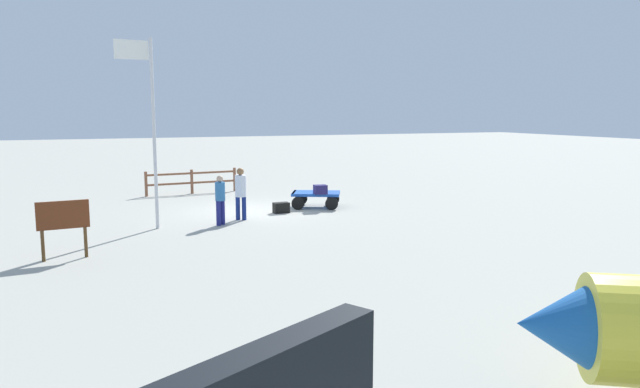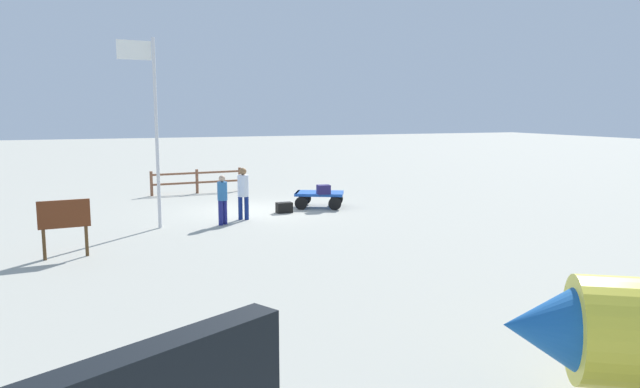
{
  "view_description": "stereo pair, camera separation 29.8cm",
  "coord_description": "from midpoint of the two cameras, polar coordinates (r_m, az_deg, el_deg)",
  "views": [
    {
      "loc": [
        5.59,
        19.83,
        3.47
      ],
      "look_at": [
        -0.11,
        6.0,
        1.37
      ],
      "focal_mm": 33.09,
      "sensor_mm": 36.0,
      "label": 1
    },
    {
      "loc": [
        5.32,
        19.94,
        3.47
      ],
      "look_at": [
        -0.11,
        6.0,
        1.37
      ],
      "focal_mm": 33.09,
      "sensor_mm": 36.0,
      "label": 2
    }
  ],
  "objects": [
    {
      "name": "worker_trailing",
      "position": [
        18.29,
        -10.09,
        -0.32
      ],
      "size": [
        0.43,
        0.43,
        1.53
      ],
      "color": "navy",
      "rests_on": "ground"
    },
    {
      "name": "ground_plane",
      "position": [
        20.91,
        -6.96,
        -1.61
      ],
      "size": [
        120.0,
        120.0,
        0.0
      ],
      "primitive_type": "plane",
      "color": "#AAA99B"
    },
    {
      "name": "signboard",
      "position": [
        15.14,
        -24.11,
        -2.3
      ],
      "size": [
        1.17,
        0.17,
        1.4
      ],
      "color": "#4C3319",
      "rests_on": "ground"
    },
    {
      "name": "flagpole",
      "position": [
        17.98,
        -16.65,
        7.2
      ],
      "size": [
        1.07,
        0.2,
        5.57
      ],
      "color": "silver",
      "rests_on": "ground"
    },
    {
      "name": "wooden_fence",
      "position": [
        25.58,
        -12.62,
        1.35
      ],
      "size": [
        3.9,
        0.42,
        1.02
      ],
      "color": "brown",
      "rests_on": "ground"
    },
    {
      "name": "luggage_cart",
      "position": [
        21.42,
        -0.85,
        -0.2
      ],
      "size": [
        2.04,
        1.86,
        0.56
      ],
      "color": "blue",
      "rests_on": "ground"
    },
    {
      "name": "suitcase_grey",
      "position": [
        20.88,
        -0.38,
        0.44
      ],
      "size": [
        0.48,
        0.4,
        0.33
      ],
      "color": "navy",
      "rests_on": "luggage_cart"
    },
    {
      "name": "suitcase_olive",
      "position": [
        20.33,
        -4.19,
        -1.33
      ],
      "size": [
        0.55,
        0.34,
        0.36
      ],
      "color": "black",
      "rests_on": "ground"
    },
    {
      "name": "worker_lead",
      "position": [
        19.04,
        -8.13,
        0.41
      ],
      "size": [
        0.46,
        0.46,
        1.68
      ],
      "color": "navy",
      "rests_on": "ground"
    }
  ]
}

